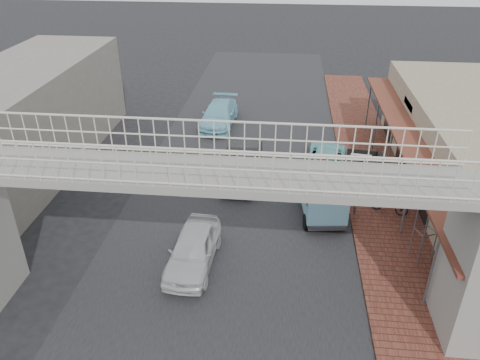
% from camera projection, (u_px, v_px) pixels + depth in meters
% --- Properties ---
extents(ground, '(120.00, 120.00, 0.00)m').
position_uv_depth(ground, '(229.00, 239.00, 18.87)').
color(ground, black).
rests_on(ground, ground).
extents(road_strip, '(10.00, 60.00, 0.01)m').
position_uv_depth(road_strip, '(229.00, 239.00, 18.87)').
color(road_strip, black).
rests_on(road_strip, ground).
extents(sidewalk, '(3.00, 40.00, 0.10)m').
position_uv_depth(sidewalk, '(382.00, 207.00, 20.86)').
color(sidewalk, brown).
rests_on(sidewalk, ground).
extents(footbridge, '(16.40, 2.40, 6.34)m').
position_uv_depth(footbridge, '(212.00, 233.00, 13.84)').
color(footbridge, gray).
rests_on(footbridge, ground).
extents(building_far_left, '(5.00, 14.00, 5.00)m').
position_uv_depth(building_far_left, '(30.00, 116.00, 23.84)').
color(building_far_left, gray).
rests_on(building_far_left, ground).
extents(white_hatchback, '(1.79, 4.03, 1.35)m').
position_uv_depth(white_hatchback, '(193.00, 249.00, 17.21)').
color(white_hatchback, silver).
rests_on(white_hatchback, ground).
extents(dark_sedan, '(1.73, 4.62, 1.51)m').
position_uv_depth(dark_sedan, '(242.00, 164.00, 22.97)').
color(dark_sedan, black).
rests_on(dark_sedan, ground).
extents(angkot_curb, '(2.49, 4.42, 1.17)m').
position_uv_depth(angkot_curb, '(326.00, 158.00, 23.97)').
color(angkot_curb, '#74C4C9').
rests_on(angkot_curb, ground).
extents(angkot_far, '(2.15, 4.80, 1.37)m').
position_uv_depth(angkot_far, '(219.00, 114.00, 28.99)').
color(angkot_far, '#80C9DE').
rests_on(angkot_far, ground).
extents(angkot_van, '(2.12, 3.93, 1.84)m').
position_uv_depth(angkot_van, '(321.00, 189.00, 20.02)').
color(angkot_van, black).
rests_on(angkot_van, ground).
extents(motorcycle_near, '(1.73, 1.14, 0.86)m').
position_uv_depth(motorcycle_near, '(389.00, 204.00, 20.19)').
color(motorcycle_near, black).
rests_on(motorcycle_near, sidewalk).
extents(motorcycle_far, '(1.52, 1.09, 0.90)m').
position_uv_depth(motorcycle_far, '(364.00, 158.00, 23.97)').
color(motorcycle_far, black).
rests_on(motorcycle_far, sidewalk).
extents(street_clock, '(0.81, 0.78, 3.14)m').
position_uv_depth(street_clock, '(433.00, 200.00, 16.33)').
color(street_clock, '#59595B').
rests_on(street_clock, sidewalk).
extents(arrow_sign, '(1.87, 1.20, 3.15)m').
position_uv_depth(arrow_sign, '(381.00, 163.00, 18.95)').
color(arrow_sign, '#59595B').
rests_on(arrow_sign, sidewalk).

